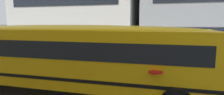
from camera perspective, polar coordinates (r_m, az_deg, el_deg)
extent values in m
plane|color=#38383D|center=(9.06, 13.47, -11.09)|extent=(400.00, 400.00, 0.00)
cube|color=gray|center=(16.43, 14.57, -2.68)|extent=(120.00, 3.00, 0.01)
cube|color=silver|center=(9.06, 13.47, -11.07)|extent=(110.00, 0.16, 0.01)
cube|color=yellow|center=(7.82, -12.27, -2.35)|extent=(10.64, 2.59, 2.12)
cube|color=black|center=(7.77, -12.35, 0.42)|extent=(10.01, 2.62, 0.62)
cube|color=black|center=(7.95, -12.14, -6.80)|extent=(10.66, 2.62, 0.12)
ellipsoid|color=yellow|center=(7.71, -12.49, 5.43)|extent=(10.22, 2.39, 0.35)
cylinder|color=red|center=(5.66, 13.05, -7.28)|extent=(0.43, 0.43, 0.03)
cylinder|color=black|center=(8.42, 17.80, -9.25)|extent=(0.97, 0.29, 0.96)
cylinder|color=black|center=(11.30, -27.82, -5.49)|extent=(0.97, 0.29, 0.96)
cylinder|color=black|center=(14.67, 29.08, -3.46)|extent=(0.61, 0.21, 0.60)
cube|color=black|center=(20.49, -14.72, 4.70)|extent=(12.03, 0.04, 1.10)
cube|color=black|center=(20.59, -15.03, 13.62)|extent=(12.03, 0.04, 1.10)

